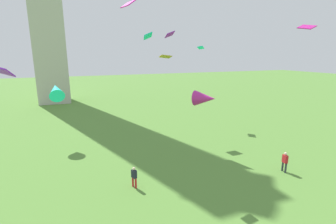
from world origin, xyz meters
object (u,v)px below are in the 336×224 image
at_px(kite_flying_4, 0,70).
at_px(kite_flying_5, 128,4).
at_px(kite_flying_1, 56,91).
at_px(kite_flying_3, 307,27).
at_px(person_0, 285,161).
at_px(kite_flying_6, 170,34).
at_px(person_1, 134,176).
at_px(kite_flying_8, 165,57).
at_px(kite_flying_0, 205,98).
at_px(kite_flying_2, 148,36).
at_px(kite_flying_7, 201,48).

relative_size(kite_flying_4, kite_flying_5, 0.94).
relative_size(kite_flying_1, kite_flying_3, 2.06).
height_order(person_0, kite_flying_6, kite_flying_6).
relative_size(person_1, kite_flying_8, 1.78).
bearing_deg(kite_flying_6, kite_flying_8, -130.37).
distance_m(kite_flying_4, kite_flying_6, 20.75).
xyz_separation_m(kite_flying_1, kite_flying_3, (21.45, -12.45, 6.21)).
bearing_deg(kite_flying_0, kite_flying_2, 78.31).
bearing_deg(kite_flying_8, kite_flying_1, 122.47).
distance_m(person_0, kite_flying_1, 23.69).
height_order(kite_flying_1, kite_flying_3, kite_flying_3).
distance_m(kite_flying_5, kite_flying_7, 17.12).
bearing_deg(kite_flying_0, kite_flying_5, 148.98).
bearing_deg(kite_flying_1, kite_flying_0, 141.40).
relative_size(person_0, kite_flying_3, 1.28).
relative_size(kite_flying_5, kite_flying_8, 1.53).
distance_m(person_1, kite_flying_1, 14.73).
bearing_deg(kite_flying_2, kite_flying_6, -68.65).
height_order(person_0, kite_flying_0, kite_flying_0).
relative_size(person_0, kite_flying_5, 1.26).
bearing_deg(kite_flying_7, person_1, 2.67).
height_order(kite_flying_2, kite_flying_6, kite_flying_6).
relative_size(kite_flying_0, kite_flying_4, 2.07).
relative_size(kite_flying_2, kite_flying_7, 1.10).
bearing_deg(person_1, kite_flying_7, 114.17).
relative_size(kite_flying_2, kite_flying_8, 1.60).
xyz_separation_m(person_0, kite_flying_0, (-4.04, 6.48, 4.50)).
relative_size(kite_flying_1, kite_flying_7, 2.13).
relative_size(kite_flying_0, kite_flying_1, 0.96).
xyz_separation_m(person_0, kite_flying_6, (-4.44, 14.45, 11.00)).
bearing_deg(kite_flying_4, kite_flying_0, -128.57).
bearing_deg(kite_flying_7, person_0, 41.11).
bearing_deg(person_0, kite_flying_2, 36.52).
distance_m(kite_flying_0, kite_flying_5, 10.88).
relative_size(kite_flying_5, kite_flying_7, 1.05).
bearing_deg(kite_flying_5, kite_flying_7, 115.38).
distance_m(person_0, kite_flying_8, 13.10).
distance_m(kite_flying_3, kite_flying_8, 13.44).
distance_m(kite_flying_7, kite_flying_8, 17.01).
height_order(kite_flying_3, kite_flying_4, kite_flying_3).
bearing_deg(person_0, person_1, 88.31).
height_order(person_0, kite_flying_3, kite_flying_3).
height_order(kite_flying_2, kite_flying_3, kite_flying_3).
height_order(kite_flying_5, kite_flying_7, kite_flying_5).
xyz_separation_m(kite_flying_2, kite_flying_8, (-1.92, -10.35, -2.20)).
relative_size(kite_flying_4, kite_flying_8, 1.43).
height_order(person_0, kite_flying_7, kite_flying_7).
bearing_deg(kite_flying_4, kite_flying_5, -114.67).
height_order(person_1, kite_flying_3, kite_flying_3).
bearing_deg(kite_flying_0, kite_flying_7, 28.02).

